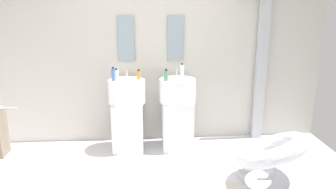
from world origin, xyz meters
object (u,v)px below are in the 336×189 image
(soap_bottle_blue, at_px, (113,75))
(pedestal_sink_right, at_px, (177,111))
(lounge_chair, at_px, (272,155))
(soap_bottle_amber, at_px, (139,75))
(soap_bottle_white, at_px, (116,75))
(soap_bottle_green, at_px, (166,75))
(pedestal_sink_left, at_px, (127,112))
(shower_column, at_px, (260,65))
(towel_rack, at_px, (0,134))
(soap_bottle_clear, at_px, (182,70))

(soap_bottle_blue, bearing_deg, pedestal_sink_right, 2.59)
(lounge_chair, height_order, soap_bottle_blue, soap_bottle_blue)
(pedestal_sink_right, height_order, lounge_chair, pedestal_sink_right)
(soap_bottle_amber, bearing_deg, soap_bottle_white, 178.13)
(pedestal_sink_right, height_order, soap_bottle_green, soap_bottle_green)
(lounge_chair, height_order, soap_bottle_white, soap_bottle_white)
(pedestal_sink_left, height_order, soap_bottle_blue, soap_bottle_blue)
(lounge_chair, relative_size, soap_bottle_amber, 8.38)
(pedestal_sink_left, xyz_separation_m, soap_bottle_amber, (0.16, 0.04, 0.50))
(shower_column, relative_size, soap_bottle_green, 13.75)
(soap_bottle_white, bearing_deg, towel_rack, -138.67)
(pedestal_sink_left, relative_size, soap_bottle_blue, 5.81)
(towel_rack, bearing_deg, soap_bottle_amber, 34.72)
(lounge_chair, distance_m, soap_bottle_blue, 2.11)
(lounge_chair, xyz_separation_m, towel_rack, (-2.81, 0.11, 0.28))
(pedestal_sink_right, xyz_separation_m, lounge_chair, (0.90, -1.04, -0.16))
(pedestal_sink_right, relative_size, soap_bottle_green, 7.04)
(towel_rack, xyz_separation_m, soap_bottle_white, (1.12, 0.98, 0.39))
(soap_bottle_blue, bearing_deg, soap_bottle_amber, 13.65)
(shower_column, distance_m, soap_bottle_green, 1.37)
(soap_bottle_amber, height_order, soap_bottle_blue, soap_bottle_blue)
(lounge_chair, bearing_deg, soap_bottle_white, 147.21)
(soap_bottle_green, bearing_deg, pedestal_sink_right, 21.60)
(pedestal_sink_right, xyz_separation_m, shower_column, (1.18, 0.25, 0.57))
(soap_bottle_clear, bearing_deg, soap_bottle_blue, -168.18)
(soap_bottle_white, bearing_deg, pedestal_sink_right, -3.57)
(shower_column, distance_m, soap_bottle_clear, 1.11)
(lounge_chair, bearing_deg, shower_column, 78.00)
(soap_bottle_blue, bearing_deg, shower_column, 8.25)
(shower_column, xyz_separation_m, towel_rack, (-3.09, -1.19, -0.45))
(soap_bottle_green, bearing_deg, pedestal_sink_left, 173.18)
(pedestal_sink_right, distance_m, soap_bottle_white, 0.94)
(soap_bottle_white, bearing_deg, shower_column, 5.89)
(soap_bottle_white, bearing_deg, pedestal_sink_left, -21.03)
(pedestal_sink_left, xyz_separation_m, soap_bottle_white, (-0.13, 0.05, 0.50))
(soap_bottle_white, distance_m, soap_bottle_green, 0.65)
(shower_column, height_order, soap_bottle_green, shower_column)
(shower_column, relative_size, soap_bottle_white, 14.32)
(pedestal_sink_right, bearing_deg, pedestal_sink_left, 180.00)
(pedestal_sink_left, relative_size, towel_rack, 1.11)
(pedestal_sink_left, height_order, soap_bottle_green, soap_bottle_green)
(shower_column, bearing_deg, soap_bottle_blue, -171.75)
(pedestal_sink_left, distance_m, lounge_chair, 1.89)
(towel_rack, distance_m, soap_bottle_amber, 1.75)
(soap_bottle_white, xyz_separation_m, soap_bottle_blue, (-0.03, -0.09, 0.02))
(lounge_chair, height_order, soap_bottle_amber, soap_bottle_amber)
(soap_bottle_amber, xyz_separation_m, soap_bottle_blue, (-0.32, -0.08, 0.02))
(pedestal_sink_left, distance_m, towel_rack, 1.56)
(shower_column, relative_size, soap_bottle_clear, 11.18)
(towel_rack, xyz_separation_m, soap_bottle_amber, (1.41, 0.97, 0.38))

